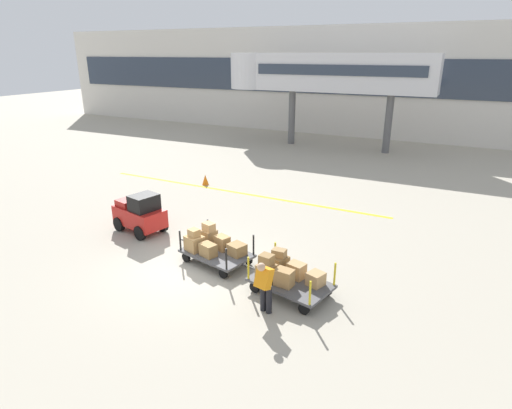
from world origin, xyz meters
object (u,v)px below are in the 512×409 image
at_px(baggage_cart_lead, 213,246).
at_px(safety_cone_near, 205,180).
at_px(baggage_cart_middle, 286,275).
at_px(baggage_tug, 140,213).
at_px(baggage_handler, 264,285).

bearing_deg(baggage_cart_lead, safety_cone_near, 124.71).
height_order(baggage_cart_lead, baggage_cart_middle, baggage_cart_middle).
height_order(baggage_tug, baggage_cart_lead, baggage_tug).
relative_size(baggage_tug, baggage_cart_middle, 0.74).
distance_m(baggage_tug, baggage_cart_lead, 4.01).
relative_size(baggage_tug, baggage_cart_lead, 0.74).
xyz_separation_m(baggage_tug, safety_cone_near, (-1.12, 6.34, -0.48)).
xyz_separation_m(baggage_cart_middle, safety_cone_near, (-7.94, 7.91, -0.28)).
xyz_separation_m(baggage_cart_lead, safety_cone_near, (-5.02, 7.25, -0.28)).
height_order(baggage_tug, baggage_handler, baggage_tug).
bearing_deg(safety_cone_near, baggage_cart_middle, -44.90).
distance_m(baggage_handler, safety_cone_near, 12.06).
relative_size(baggage_tug, baggage_handler, 1.47).
bearing_deg(baggage_tug, baggage_handler, -22.79).
height_order(baggage_cart_middle, safety_cone_near, baggage_cart_middle).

